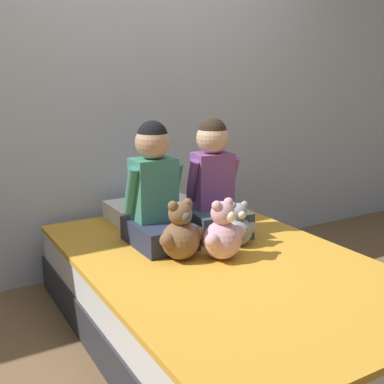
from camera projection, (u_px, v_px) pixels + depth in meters
name	position (u px, v px, depth m)	size (l,w,h in m)	color
ground_plane	(222.00, 333.00, 2.48)	(14.00, 14.00, 0.00)	brown
wall_behind_bed	(129.00, 81.00, 3.11)	(8.00, 0.06, 2.50)	silver
bed	(222.00, 297.00, 2.43)	(1.32, 2.03, 0.40)	#2D2D33
child_on_left	(155.00, 192.00, 2.56)	(0.31, 0.39, 0.66)	#282D47
child_on_right	(214.00, 186.00, 2.73)	(0.35, 0.40, 0.66)	#384251
teddy_bear_held_by_left_child	(181.00, 234.00, 2.36)	(0.25, 0.19, 0.30)	brown
teddy_bear_held_by_right_child	(238.00, 227.00, 2.56)	(0.20, 0.15, 0.24)	#939399
teddy_bear_between_children	(223.00, 234.00, 2.37)	(0.25, 0.19, 0.31)	#DBA3B2
pillow_at_headboard	(152.00, 209.00, 3.05)	(0.53, 0.34, 0.11)	white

